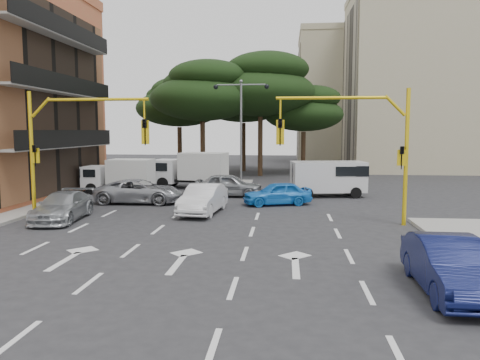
{
  "coord_description": "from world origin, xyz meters",
  "views": [
    {
      "loc": [
        3.37,
        -19.01,
        4.19
      ],
      "look_at": [
        0.99,
        5.15,
        1.6
      ],
      "focal_mm": 35.0,
      "sensor_mm": 36.0,
      "label": 1
    }
  ],
  "objects_px": {
    "car_white_hatch": "(203,199)",
    "car_navy_parked": "(450,266)",
    "street_lamp_center": "(241,114)",
    "car_silver_cross_b": "(229,185)",
    "box_truck_a": "(119,176)",
    "signal_mast_right": "(365,137)",
    "car_silver_wagon": "(63,206)",
    "signal_mast_left": "(67,137)",
    "car_blue_compact": "(277,193)",
    "box_truck_b": "(191,170)",
    "car_silver_cross_a": "(139,191)",
    "van_white": "(328,179)"
  },
  "relations": [
    {
      "from": "car_white_hatch",
      "to": "car_navy_parked",
      "type": "bearing_deg",
      "value": -46.59
    },
    {
      "from": "street_lamp_center",
      "to": "car_white_hatch",
      "type": "height_order",
      "value": "street_lamp_center"
    },
    {
      "from": "car_silver_cross_b",
      "to": "box_truck_a",
      "type": "height_order",
      "value": "box_truck_a"
    },
    {
      "from": "signal_mast_right",
      "to": "car_silver_wagon",
      "type": "height_order",
      "value": "signal_mast_right"
    },
    {
      "from": "signal_mast_right",
      "to": "signal_mast_left",
      "type": "relative_size",
      "value": 1.0
    },
    {
      "from": "signal_mast_left",
      "to": "car_white_hatch",
      "type": "xyz_separation_m",
      "value": [
        6.03,
        2.05,
        -3.15
      ]
    },
    {
      "from": "street_lamp_center",
      "to": "car_blue_compact",
      "type": "bearing_deg",
      "value": -71.95
    },
    {
      "from": "signal_mast_left",
      "to": "box_truck_b",
      "type": "relative_size",
      "value": 1.14
    },
    {
      "from": "car_silver_cross_a",
      "to": "car_blue_compact",
      "type": "bearing_deg",
      "value": -90.09
    },
    {
      "from": "car_silver_cross_b",
      "to": "box_truck_b",
      "type": "bearing_deg",
      "value": 42.59
    },
    {
      "from": "box_truck_a",
      "to": "box_truck_b",
      "type": "xyz_separation_m",
      "value": [
        4.25,
        3.11,
        0.16
      ]
    },
    {
      "from": "car_blue_compact",
      "to": "car_silver_cross_b",
      "type": "height_order",
      "value": "car_silver_cross_b"
    },
    {
      "from": "street_lamp_center",
      "to": "box_truck_a",
      "type": "distance_m",
      "value": 10.12
    },
    {
      "from": "signal_mast_right",
      "to": "car_blue_compact",
      "type": "xyz_separation_m",
      "value": [
        -3.91,
        5.13,
        -3.23
      ]
    },
    {
      "from": "car_silver_cross_a",
      "to": "car_navy_parked",
      "type": "xyz_separation_m",
      "value": [
        12.63,
        -13.82,
        0.03
      ]
    },
    {
      "from": "signal_mast_right",
      "to": "car_white_hatch",
      "type": "distance_m",
      "value": 8.46
    },
    {
      "from": "car_silver_wagon",
      "to": "car_navy_parked",
      "type": "distance_m",
      "value": 16.83
    },
    {
      "from": "car_silver_cross_a",
      "to": "car_silver_cross_b",
      "type": "distance_m",
      "value": 5.78
    },
    {
      "from": "van_white",
      "to": "box_truck_b",
      "type": "height_order",
      "value": "box_truck_b"
    },
    {
      "from": "street_lamp_center",
      "to": "car_blue_compact",
      "type": "xyz_separation_m",
      "value": [
        2.89,
        -8.87,
        -4.78
      ]
    },
    {
      "from": "van_white",
      "to": "street_lamp_center",
      "type": "bearing_deg",
      "value": -139.19
    },
    {
      "from": "box_truck_a",
      "to": "van_white",
      "type": "bearing_deg",
      "value": -90.01
    },
    {
      "from": "car_blue_compact",
      "to": "signal_mast_left",
      "type": "bearing_deg",
      "value": -79.96
    },
    {
      "from": "car_silver_cross_a",
      "to": "box_truck_a",
      "type": "distance_m",
      "value": 4.87
    },
    {
      "from": "signal_mast_left",
      "to": "van_white",
      "type": "height_order",
      "value": "signal_mast_left"
    },
    {
      "from": "car_silver_wagon",
      "to": "van_white",
      "type": "relative_size",
      "value": 1.0
    },
    {
      "from": "van_white",
      "to": "car_silver_cross_b",
      "type": "bearing_deg",
      "value": -92.78
    },
    {
      "from": "car_silver_cross_b",
      "to": "box_truck_a",
      "type": "relative_size",
      "value": 0.93
    },
    {
      "from": "car_silver_cross_a",
      "to": "box_truck_b",
      "type": "xyz_separation_m",
      "value": [
        1.57,
        7.15,
        0.61
      ]
    },
    {
      "from": "car_white_hatch",
      "to": "car_navy_parked",
      "type": "distance_m",
      "value": 13.72
    },
    {
      "from": "car_silver_cross_b",
      "to": "car_blue_compact",
      "type": "bearing_deg",
      "value": -131.43
    },
    {
      "from": "car_navy_parked",
      "to": "box_truck_b",
      "type": "height_order",
      "value": "box_truck_b"
    },
    {
      "from": "van_white",
      "to": "car_blue_compact",
      "type": "bearing_deg",
      "value": -48.85
    },
    {
      "from": "signal_mast_left",
      "to": "car_silver_cross_b",
      "type": "distance_m",
      "value": 10.99
    },
    {
      "from": "signal_mast_left",
      "to": "car_white_hatch",
      "type": "relative_size",
      "value": 1.35
    },
    {
      "from": "street_lamp_center",
      "to": "car_navy_parked",
      "type": "xyz_separation_m",
      "value": [
        7.6,
        -22.82,
        -4.71
      ]
    },
    {
      "from": "van_white",
      "to": "box_truck_b",
      "type": "relative_size",
      "value": 0.86
    },
    {
      "from": "signal_mast_right",
      "to": "box_truck_a",
      "type": "xyz_separation_m",
      "value": [
        -14.52,
        9.05,
        -2.74
      ]
    },
    {
      "from": "car_white_hatch",
      "to": "box_truck_b",
      "type": "bearing_deg",
      "value": 110.66
    },
    {
      "from": "signal_mast_right",
      "to": "car_navy_parked",
      "type": "relative_size",
      "value": 1.37
    },
    {
      "from": "car_silver_cross_b",
      "to": "van_white",
      "type": "distance_m",
      "value": 6.31
    },
    {
      "from": "car_white_hatch",
      "to": "car_silver_cross_b",
      "type": "xyz_separation_m",
      "value": [
        0.55,
        6.17,
        0.0
      ]
    },
    {
      "from": "box_truck_b",
      "to": "box_truck_a",
      "type": "bearing_deg",
      "value": 134.12
    },
    {
      "from": "signal_mast_left",
      "to": "van_white",
      "type": "bearing_deg",
      "value": 34.67
    },
    {
      "from": "car_silver_cross_a",
      "to": "car_silver_cross_b",
      "type": "bearing_deg",
      "value": -57.28
    },
    {
      "from": "signal_mast_right",
      "to": "van_white",
      "type": "relative_size",
      "value": 1.32
    },
    {
      "from": "car_white_hatch",
      "to": "car_silver_cross_a",
      "type": "distance_m",
      "value": 5.19
    },
    {
      "from": "signal_mast_left",
      "to": "box_truck_a",
      "type": "xyz_separation_m",
      "value": [
        -0.91,
        9.05,
        -2.74
      ]
    },
    {
      "from": "signal_mast_left",
      "to": "box_truck_a",
      "type": "height_order",
      "value": "signal_mast_left"
    },
    {
      "from": "car_silver_cross_a",
      "to": "car_silver_cross_b",
      "type": "relative_size",
      "value": 1.15
    }
  ]
}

